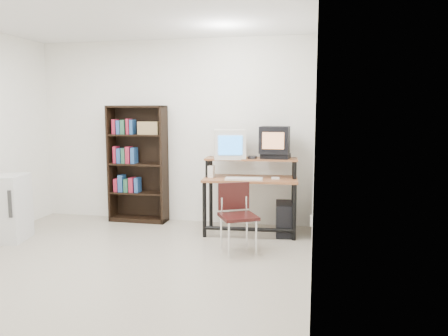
% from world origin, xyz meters
% --- Properties ---
extents(floor, '(4.00, 4.00, 0.01)m').
position_xyz_m(floor, '(0.00, 0.00, -0.01)').
color(floor, '#B3A894').
rests_on(floor, ground).
extents(ceiling, '(4.00, 4.00, 0.01)m').
position_xyz_m(ceiling, '(0.00, 0.00, 2.60)').
color(ceiling, white).
rests_on(ceiling, back_wall).
extents(back_wall, '(4.00, 0.01, 2.60)m').
position_xyz_m(back_wall, '(0.00, 2.00, 1.30)').
color(back_wall, white).
rests_on(back_wall, floor).
extents(right_wall, '(0.01, 4.00, 2.60)m').
position_xyz_m(right_wall, '(2.00, 0.00, 1.30)').
color(right_wall, white).
rests_on(right_wall, floor).
extents(computer_desk, '(1.25, 0.69, 0.98)m').
position_xyz_m(computer_desk, '(1.20, 1.55, 0.69)').
color(computer_desk, '#9A5A32').
rests_on(computer_desk, floor).
extents(crt_monitor, '(0.49, 0.49, 0.39)m').
position_xyz_m(crt_monitor, '(0.90, 1.62, 1.16)').
color(crt_monitor, silver).
rests_on(crt_monitor, computer_desk).
extents(vcr, '(0.38, 0.30, 0.08)m').
position_xyz_m(vcr, '(1.51, 1.65, 1.01)').
color(vcr, black).
rests_on(vcr, computer_desk).
extents(crt_tv, '(0.38, 0.38, 0.35)m').
position_xyz_m(crt_tv, '(1.50, 1.67, 1.22)').
color(crt_tv, black).
rests_on(crt_tv, vcr).
extents(cd_spindle, '(0.14, 0.14, 0.05)m').
position_xyz_m(cd_spindle, '(1.22, 1.57, 0.99)').
color(cd_spindle, '#26262B').
rests_on(cd_spindle, computer_desk).
extents(keyboard, '(0.49, 0.26, 0.03)m').
position_xyz_m(keyboard, '(1.14, 1.37, 0.74)').
color(keyboard, silver).
rests_on(keyboard, computer_desk).
extents(mousepad, '(0.25, 0.22, 0.01)m').
position_xyz_m(mousepad, '(1.53, 1.48, 0.72)').
color(mousepad, black).
rests_on(mousepad, computer_desk).
extents(mouse, '(0.11, 0.07, 0.03)m').
position_xyz_m(mouse, '(1.53, 1.50, 0.74)').
color(mouse, white).
rests_on(mouse, mousepad).
extents(desk_speaker, '(0.09, 0.09, 0.17)m').
position_xyz_m(desk_speaker, '(0.69, 1.46, 0.80)').
color(desk_speaker, silver).
rests_on(desk_speaker, computer_desk).
extents(pc_tower, '(0.24, 0.47, 0.42)m').
position_xyz_m(pc_tower, '(1.64, 1.54, 0.21)').
color(pc_tower, black).
rests_on(pc_tower, floor).
extents(school_chair, '(0.52, 0.52, 0.78)m').
position_xyz_m(school_chair, '(1.15, 0.76, 0.48)').
color(school_chair, black).
rests_on(school_chair, floor).
extents(bookshelf, '(0.84, 0.29, 1.68)m').
position_xyz_m(bookshelf, '(-0.48, 1.85, 0.86)').
color(bookshelf, black).
rests_on(bookshelf, floor).
extents(mini_fridge, '(0.56, 0.56, 0.82)m').
position_xyz_m(mini_fridge, '(-1.72, 0.59, 0.41)').
color(mini_fridge, silver).
rests_on(mini_fridge, floor).
extents(wall_outlet, '(0.02, 0.08, 0.12)m').
position_xyz_m(wall_outlet, '(1.99, 1.15, 0.30)').
color(wall_outlet, beige).
rests_on(wall_outlet, right_wall).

